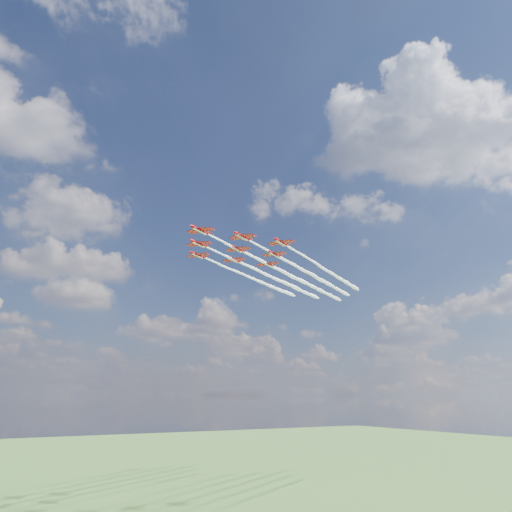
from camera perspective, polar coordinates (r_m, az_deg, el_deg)
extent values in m
plane|color=#2D511E|center=(157.25, -1.30, -27.09)|extent=(600.00, 600.00, 0.00)
cylinder|color=#B50A0D|center=(143.38, -6.44, 2.96)|extent=(6.44, 4.55, 0.96)
cone|color=#B50A0D|center=(139.99, -7.45, 3.46)|extent=(2.00, 1.75, 0.96)
cone|color=#B50A0D|center=(146.61, -5.54, 2.51)|extent=(1.58, 1.44, 0.88)
ellipsoid|color=black|center=(142.15, -6.83, 3.31)|extent=(1.97, 1.65, 0.63)
cube|color=#B50A0D|center=(143.71, -6.34, 2.90)|extent=(6.67, 8.31, 0.12)
cube|color=#B50A0D|center=(146.13, -5.67, 2.58)|extent=(2.72, 3.32, 0.11)
cube|color=#B50A0D|center=(146.51, -5.62, 2.85)|extent=(1.25, 0.85, 1.58)
cube|color=silver|center=(143.24, -6.45, 2.79)|extent=(5.98, 4.17, 0.11)
cylinder|color=#B50A0D|center=(148.08, -1.62, 2.26)|extent=(6.44, 4.55, 0.96)
cone|color=#B50A0D|center=(144.48, -2.48, 2.73)|extent=(2.00, 1.75, 0.96)
cone|color=#B50A0D|center=(151.50, -0.86, 1.84)|extent=(1.58, 1.44, 0.88)
ellipsoid|color=black|center=(146.76, -1.96, 2.59)|extent=(1.97, 1.65, 0.63)
cube|color=#B50A0D|center=(148.43, -1.54, 2.20)|extent=(6.67, 8.31, 0.12)
cube|color=#B50A0D|center=(150.99, -0.97, 1.90)|extent=(2.72, 3.32, 0.11)
cube|color=#B50A0D|center=(151.38, -0.93, 2.16)|extent=(1.25, 0.85, 1.58)
cube|color=silver|center=(147.95, -1.62, 2.10)|extent=(5.98, 4.17, 0.11)
cylinder|color=#B50A0D|center=(155.98, -6.58, 1.42)|extent=(6.44, 4.55, 0.96)
cone|color=#B50A0D|center=(152.57, -7.51, 1.85)|extent=(2.00, 1.75, 0.96)
cone|color=#B50A0D|center=(159.23, -5.75, 1.04)|extent=(1.58, 1.44, 0.88)
ellipsoid|color=black|center=(154.72, -6.94, 1.73)|extent=(1.97, 1.65, 0.63)
cube|color=#B50A0D|center=(156.31, -6.49, 1.37)|extent=(6.67, 8.31, 0.12)
cube|color=#B50A0D|center=(158.74, -5.87, 1.10)|extent=(2.72, 3.32, 0.11)
cube|color=#B50A0D|center=(159.11, -5.83, 1.35)|extent=(1.25, 0.85, 1.58)
cube|color=silver|center=(155.85, -6.59, 1.27)|extent=(5.98, 4.17, 0.11)
cylinder|color=#B50A0D|center=(153.78, 2.86, 1.59)|extent=(6.44, 4.55, 0.96)
cone|color=#B50A0D|center=(150.01, 2.15, 2.03)|extent=(2.00, 1.75, 0.96)
cone|color=#B50A0D|center=(157.36, 3.50, 1.19)|extent=(1.58, 1.44, 0.88)
ellipsoid|color=black|center=(152.38, 2.58, 1.90)|extent=(1.97, 1.65, 0.63)
cube|color=#B50A0D|center=(154.15, 2.93, 1.53)|extent=(6.67, 8.31, 0.12)
cube|color=#B50A0D|center=(156.82, 3.41, 1.25)|extent=(2.72, 3.32, 0.11)
cube|color=#B50A0D|center=(157.21, 3.43, 1.51)|extent=(1.25, 0.85, 1.58)
cube|color=silver|center=(153.65, 2.86, 1.43)|extent=(5.98, 4.17, 0.11)
cylinder|color=#B50A0D|center=(160.65, -2.14, 0.82)|extent=(6.44, 4.55, 0.96)
cone|color=#B50A0D|center=(157.04, -2.94, 1.22)|extent=(2.00, 1.75, 0.96)
cone|color=#B50A0D|center=(164.08, -1.42, 0.46)|extent=(1.58, 1.44, 0.88)
ellipsoid|color=black|center=(159.32, -2.46, 1.11)|extent=(1.97, 1.65, 0.63)
cube|color=#B50A0D|center=(161.00, -2.06, 0.77)|extent=(6.67, 8.31, 0.12)
cube|color=#B50A0D|center=(163.57, -1.53, 0.51)|extent=(2.72, 3.32, 0.11)
cube|color=#B50A0D|center=(163.94, -1.50, 0.76)|extent=(1.25, 0.85, 1.58)
cube|color=silver|center=(160.53, -2.14, 0.67)|extent=(5.98, 4.17, 0.11)
cylinder|color=#B50A0D|center=(168.67, -6.70, 0.12)|extent=(6.44, 4.55, 0.96)
cone|color=#B50A0D|center=(165.24, -7.56, 0.48)|extent=(2.00, 1.75, 0.96)
cone|color=#B50A0D|center=(171.94, -5.93, -0.21)|extent=(1.58, 1.44, 0.88)
ellipsoid|color=black|center=(167.40, -7.04, 0.39)|extent=(1.97, 1.65, 0.63)
cube|color=#B50A0D|center=(169.01, -6.62, 0.07)|extent=(6.67, 8.31, 0.12)
cube|color=#B50A0D|center=(171.45, -6.04, -0.16)|extent=(2.72, 3.32, 0.11)
cube|color=#B50A0D|center=(171.80, -6.00, 0.08)|extent=(1.25, 0.85, 1.58)
cube|color=silver|center=(168.56, -6.71, -0.03)|extent=(5.98, 4.17, 0.11)
cylinder|color=#B50A0D|center=(166.25, 2.02, 0.25)|extent=(6.44, 4.55, 0.96)
cone|color=#B50A0D|center=(162.48, 1.34, 0.62)|extent=(2.00, 1.75, 0.96)
cone|color=#B50A0D|center=(169.83, 2.63, -0.08)|extent=(1.58, 1.44, 0.88)
ellipsoid|color=black|center=(164.85, 1.75, 0.53)|extent=(1.97, 1.65, 0.63)
cube|color=#B50A0D|center=(166.62, 2.09, 0.20)|extent=(6.67, 8.31, 0.12)
cube|color=#B50A0D|center=(169.29, 2.54, -0.03)|extent=(2.72, 3.32, 0.11)
cube|color=#B50A0D|center=(169.66, 2.56, 0.21)|extent=(1.25, 0.85, 1.58)
cube|color=silver|center=(166.13, 2.02, 0.11)|extent=(5.98, 4.17, 0.11)
cylinder|color=#B50A0D|center=(173.32, -2.59, -0.41)|extent=(6.44, 4.55, 0.96)
cone|color=#B50A0D|center=(169.71, -3.33, -0.06)|extent=(2.00, 1.75, 0.96)
cone|color=#B50A0D|center=(176.76, -1.91, -0.71)|extent=(1.58, 1.44, 0.88)
ellipsoid|color=black|center=(171.98, -2.88, -0.14)|extent=(1.97, 1.65, 0.63)
cube|color=#B50A0D|center=(173.68, -2.51, -0.45)|extent=(6.67, 8.31, 0.12)
cube|color=#B50A0D|center=(176.24, -2.01, -0.67)|extent=(2.72, 3.32, 0.11)
cube|color=#B50A0D|center=(176.59, -1.98, -0.44)|extent=(1.25, 0.85, 1.58)
cube|color=silver|center=(173.21, -2.59, -0.55)|extent=(5.98, 4.17, 0.11)
cylinder|color=#B50A0D|center=(178.83, 1.30, -0.90)|extent=(6.44, 4.55, 0.96)
cone|color=#B50A0D|center=(175.06, 0.65, -0.58)|extent=(2.00, 1.75, 0.96)
cone|color=#B50A0D|center=(182.40, 1.88, -1.19)|extent=(1.58, 1.44, 0.88)
ellipsoid|color=black|center=(177.42, 1.04, -0.65)|extent=(1.97, 1.65, 0.63)
cube|color=#B50A0D|center=(179.20, 1.36, -0.94)|extent=(6.67, 8.31, 0.12)
cube|color=#B50A0D|center=(181.87, 1.79, -1.14)|extent=(2.72, 3.32, 0.11)
cube|color=#B50A0D|center=(182.22, 1.82, -0.92)|extent=(1.25, 0.85, 1.58)
cube|color=silver|center=(178.72, 1.30, -1.03)|extent=(5.98, 4.17, 0.11)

